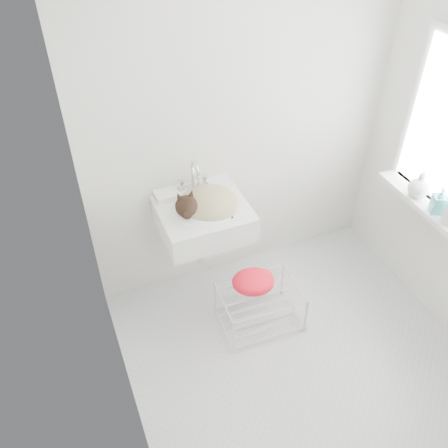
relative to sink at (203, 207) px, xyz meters
name	(u,v)px	position (x,y,z in m)	size (l,w,h in m)	color
floor	(296,355)	(0.38, -0.74, -0.85)	(2.20, 2.00, 0.02)	#B3B4B5
back_wall	(241,124)	(0.38, 0.26, 0.40)	(2.20, 0.02, 2.50)	silver
left_wall	(107,269)	(-0.72, -0.74, 0.40)	(0.02, 2.00, 2.50)	silver
windowsill	(428,208)	(1.39, -0.54, -0.02)	(0.16, 0.88, 0.04)	white
sink	(203,207)	(0.00, 0.00, 0.00)	(0.59, 0.51, 0.24)	white
faucet	(193,175)	(0.00, 0.18, 0.14)	(0.21, 0.15, 0.21)	silver
cat	(206,204)	(0.01, -0.02, 0.04)	(0.45, 0.38, 0.27)	tan
wire_rack	(259,308)	(0.26, -0.38, -0.70)	(0.54, 0.38, 0.32)	silver
towel	(253,285)	(0.23, -0.33, -0.50)	(0.30, 0.21, 0.12)	#FF2C00
bottle_b	(435,212)	(1.38, -0.61, 0.00)	(0.08, 0.08, 0.18)	teal
bottle_c	(416,196)	(1.38, -0.42, 0.00)	(0.14, 0.14, 0.18)	white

